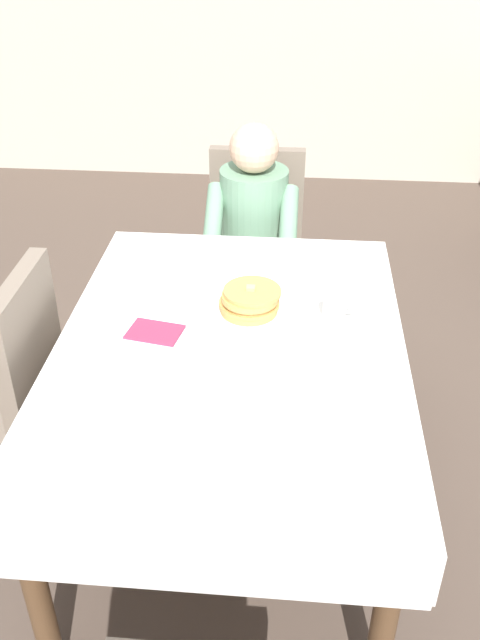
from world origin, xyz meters
TOP-DOWN VIEW (x-y plane):
  - ground_plane at (0.00, 0.00)m, footprint 14.00×14.00m
  - dining_table_main at (0.00, 0.00)m, footprint 1.12×1.52m
  - chair_diner at (-0.00, 1.17)m, footprint 0.44×0.45m
  - diner_person at (-0.00, 1.01)m, footprint 0.40×0.43m
  - chair_left_side at (-0.77, 0.00)m, footprint 0.45×0.44m
  - plate_breakfast at (0.05, 0.16)m, footprint 0.28×0.28m
  - breakfast_stack at (0.05, 0.16)m, footprint 0.21×0.21m
  - cup_coffee at (0.33, 0.16)m, footprint 0.11×0.08m
  - syrup_pitcher at (-0.19, 0.29)m, footprint 0.08×0.08m
  - fork_left_of_plate at (-0.14, 0.14)m, footprint 0.02×0.18m
  - knife_right_of_plate at (0.24, 0.14)m, footprint 0.02×0.20m
  - spoon_near_edge at (0.05, -0.13)m, footprint 0.15×0.04m
  - napkin_folded at (-0.25, 0.02)m, footprint 0.19×0.15m

SIDE VIEW (x-z plane):
  - ground_plane at x=0.00m, z-range 0.00..0.00m
  - chair_diner at x=0.00m, z-range 0.06..0.99m
  - chair_left_side at x=-0.77m, z-range 0.06..0.99m
  - dining_table_main at x=0.00m, z-range 0.28..1.02m
  - diner_person at x=0.00m, z-range 0.11..1.23m
  - fork_left_of_plate at x=-0.14m, z-range 0.74..0.74m
  - knife_right_of_plate at x=0.24m, z-range 0.74..0.74m
  - spoon_near_edge at x=0.05m, z-range 0.74..0.74m
  - napkin_folded at x=-0.25m, z-range 0.74..0.75m
  - plate_breakfast at x=0.05m, z-range 0.74..0.76m
  - syrup_pitcher at x=-0.19m, z-range 0.74..0.81m
  - cup_coffee at x=0.33m, z-range 0.74..0.83m
  - breakfast_stack at x=0.05m, z-range 0.75..0.84m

